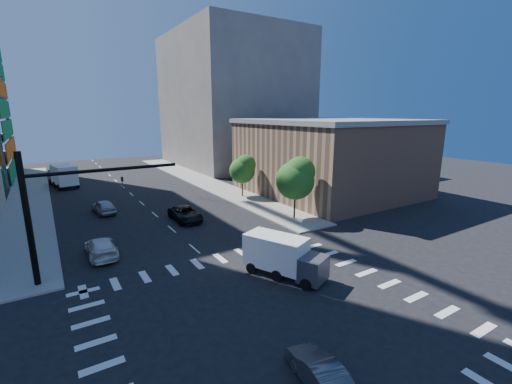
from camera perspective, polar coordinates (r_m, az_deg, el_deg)
ground at (r=20.98m, az=2.98°, el=-20.12°), size 160.00×160.00×0.00m
road_markings at (r=20.98m, az=2.98°, el=-20.11°), size 20.00×20.00×0.01m
sidewalk_ne at (r=59.96m, az=-9.19°, el=1.94°), size 5.00×60.00×0.15m
sidewalk_nw at (r=55.56m, az=-33.63°, el=-0.99°), size 5.00×60.00×0.15m
commercial_building at (r=50.93m, az=12.04°, el=5.84°), size 20.50×22.50×10.60m
bg_building_ne at (r=78.70m, az=-3.93°, el=14.88°), size 24.00×30.00×28.00m
signal_mast_nw at (r=26.51m, az=-30.75°, el=-1.85°), size 10.20×0.40×9.00m
tree_south at (r=36.91m, az=6.80°, el=2.38°), size 4.16×4.16×6.82m
tree_north at (r=46.98m, az=-2.12°, el=3.89°), size 3.54×3.52×5.78m
car_nb_far at (r=38.07m, az=-11.68°, el=-3.57°), size 2.54×5.45×1.51m
car_sb_near at (r=31.02m, az=-24.40°, el=-8.38°), size 2.16×5.21×1.51m
car_sb_mid at (r=43.74m, az=-24.04°, el=-2.22°), size 2.41×4.85×1.59m
car_sb_cross at (r=16.72m, az=10.65°, el=-27.53°), size 2.09×4.20×1.32m
box_truck_near at (r=24.93m, az=5.11°, el=-11.17°), size 4.33×5.92×2.86m
box_truck_far at (r=62.19m, az=-29.53°, el=2.20°), size 4.03×7.18×3.56m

